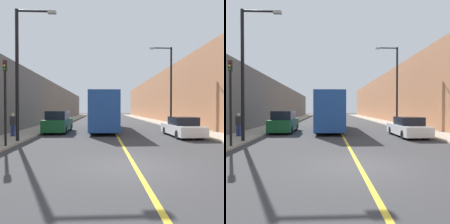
{
  "view_description": "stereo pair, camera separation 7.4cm",
  "coord_description": "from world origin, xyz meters",
  "views": [
    {
      "loc": [
        -1.21,
        -7.75,
        2.08
      ],
      "look_at": [
        0.11,
        19.41,
        1.68
      ],
      "focal_mm": 35.0,
      "sensor_mm": 36.0,
      "label": 1
    },
    {
      "loc": [
        -1.13,
        -7.76,
        2.08
      ],
      "look_at": [
        0.11,
        19.41,
        1.68
      ],
      "focal_mm": 35.0,
      "sensor_mm": 36.0,
      "label": 2
    }
  ],
  "objects": [
    {
      "name": "bus",
      "position": [
        -1.01,
        14.1,
        1.87
      ],
      "size": [
        2.43,
        11.65,
        3.52
      ],
      "color": "#1E4793",
      "rests_on": "ground"
    },
    {
      "name": "building_row_left",
      "position": [
        -10.67,
        30.0,
        3.09
      ],
      "size": [
        4.0,
        72.0,
        6.18
      ],
      "primitive_type": "cube",
      "color": "#66605B",
      "rests_on": "ground"
    },
    {
      "name": "ground_plane",
      "position": [
        0.0,
        0.0,
        0.0
      ],
      "size": [
        200.0,
        200.0,
        0.0
      ],
      "primitive_type": "plane",
      "color": "#38383A"
    },
    {
      "name": "parked_suv_left",
      "position": [
        -5.01,
        11.69,
        0.88
      ],
      "size": [
        1.86,
        4.95,
        1.89
      ],
      "color": "#145128",
      "rests_on": "ground"
    },
    {
      "name": "road_center_line",
      "position": [
        0.0,
        30.0,
        0.0
      ],
      "size": [
        0.16,
        72.0,
        0.01
      ],
      "primitive_type": "cube",
      "color": "gold",
      "rests_on": "ground"
    },
    {
      "name": "sidewalk_right",
      "position": [
        7.36,
        30.0,
        0.06
      ],
      "size": [
        2.62,
        72.0,
        0.12
      ],
      "primitive_type": "cube",
      "color": "#A89E8C",
      "rests_on": "ground"
    },
    {
      "name": "street_lamp_right",
      "position": [
        6.16,
        15.6,
        4.96
      ],
      "size": [
        2.47,
        0.24,
        8.63
      ],
      "color": "black",
      "rests_on": "sidewalk_right"
    },
    {
      "name": "traffic_light",
      "position": [
        -6.25,
        3.93,
        2.55
      ],
      "size": [
        0.16,
        0.18,
        4.49
      ],
      "color": "black",
      "rests_on": "sidewalk_left"
    },
    {
      "name": "sidewalk_left",
      "position": [
        -7.36,
        30.0,
        0.06
      ],
      "size": [
        2.62,
        72.0,
        0.12
      ],
      "primitive_type": "cube",
      "color": "#A89E8C",
      "rests_on": "ground"
    },
    {
      "name": "building_row_right",
      "position": [
        10.67,
        30.0,
        4.12
      ],
      "size": [
        4.0,
        72.0,
        8.24
      ],
      "primitive_type": "cube",
      "color": "#B2724C",
      "rests_on": "ground"
    },
    {
      "name": "car_right_near",
      "position": [
        4.83,
        8.31,
        0.67
      ],
      "size": [
        1.86,
        4.78,
        1.48
      ],
      "color": "silver",
      "rests_on": "ground"
    },
    {
      "name": "street_lamp_left",
      "position": [
        -6.15,
        5.82,
        4.65
      ],
      "size": [
        2.47,
        0.24,
        8.01
      ],
      "color": "black",
      "rests_on": "sidewalk_left"
    },
    {
      "name": "pedestrian",
      "position": [
        -7.54,
        8.14,
        0.98
      ],
      "size": [
        0.36,
        0.23,
        1.65
      ],
      "color": "navy",
      "rests_on": "sidewalk_left"
    }
  ]
}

